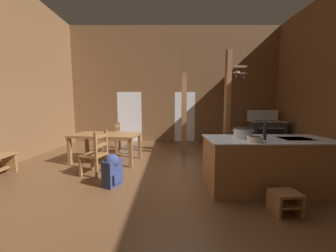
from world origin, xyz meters
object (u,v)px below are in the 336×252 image
Objects in this scene: kitchen_island at (267,164)px; ladderback_chair_near_window at (122,138)px; step_stool at (285,200)px; stockpot_on_counter at (242,133)px; dining_table at (106,137)px; ladderback_chair_by_post at (96,154)px; mixing_bowl_on_counter at (255,139)px; stove_range at (265,133)px; bottle_tall_on_counter at (264,132)px; backpack at (112,169)px.

ladderback_chair_near_window is (-3.21, 2.55, 0.00)m from kitchen_island.
stockpot_on_counter reaches higher than step_stool.
dining_table is 1.89× the size of ladderback_chair_by_post.
step_stool is (-0.15, -0.76, -0.27)m from kitchen_island.
mixing_bowl_on_counter is (-0.23, 0.47, 0.77)m from step_stool.
ladderback_chair_by_post is at bearing -150.52° from stove_range.
kitchen_island is 9.18× the size of mixing_bowl_on_counter.
bottle_tall_on_counter reaches higher than ladderback_chair_by_post.
backpack is at bearing 178.52° from stockpot_on_counter.
stove_range is at bearing 65.05° from step_stool.
ladderback_chair_near_window reaches higher than dining_table.
dining_table is 5.50× the size of bottle_tall_on_counter.
ladderback_chair_by_post reaches higher than step_stool.
ladderback_chair_near_window reaches higher than kitchen_island.
stove_range is at bearing 29.48° from ladderback_chair_by_post.
mixing_bowl_on_counter is (2.92, -0.96, 0.49)m from ladderback_chair_by_post.
stove_range is (1.88, 3.60, 0.03)m from kitchen_island.
ladderback_chair_near_window is 1.59× the size of backpack.
ladderback_chair_near_window is at bearing 137.91° from stockpot_on_counter.
stove_range is 0.74× the size of dining_table.
ladderback_chair_by_post is (-3.15, 1.43, 0.27)m from step_stool.
kitchen_island reaches higher than backpack.
stockpot_on_counter is at bearing -28.02° from dining_table.
dining_table is 7.61× the size of mixing_bowl_on_counter.
stockpot_on_counter is at bearing -42.09° from ladderback_chair_near_window.
mixing_bowl_on_counter is at bearing -144.16° from bottle_tall_on_counter.
backpack is at bearing -143.20° from stove_range.
stockpot_on_counter is (2.95, -1.57, 0.34)m from dining_table.
kitchen_island is 3.64× the size of backpack.
mixing_bowl_on_counter is at bearing -142.58° from kitchen_island.
stockpot_on_counter reaches higher than kitchen_island.
ladderback_chair_by_post is (-0.09, -1.88, 0.00)m from ladderback_chair_near_window.
stockpot_on_counter is at bearing -1.48° from backpack.
kitchen_island is 1.21× the size of dining_table.
bottle_tall_on_counter is (3.17, -0.78, 0.58)m from ladderback_chair_by_post.
stockpot_on_counter reaches higher than backpack.
kitchen_island is at bearing -25.54° from dining_table.
step_stool is 0.21× the size of dining_table.
bottle_tall_on_counter is (0.02, 0.65, 0.86)m from step_stool.
mixing_bowl_on_counter is (2.41, -0.40, 0.63)m from backpack.
ladderback_chair_near_window is at bearing 132.80° from step_stool.
dining_table is 3.36m from stockpot_on_counter.
dining_table is 3.01× the size of backpack.
dining_table reaches higher than backpack.
step_stool is at bearing -100.90° from kitchen_island.
kitchen_island is 5.70× the size of stockpot_on_counter.
stockpot_on_counter is (2.86, -0.62, 0.54)m from ladderback_chair_by_post.
kitchen_island is at bearing -6.41° from stockpot_on_counter.
bottle_tall_on_counter is at bearing -27.34° from stockpot_on_counter.
step_stool is 1.07m from bottle_tall_on_counter.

